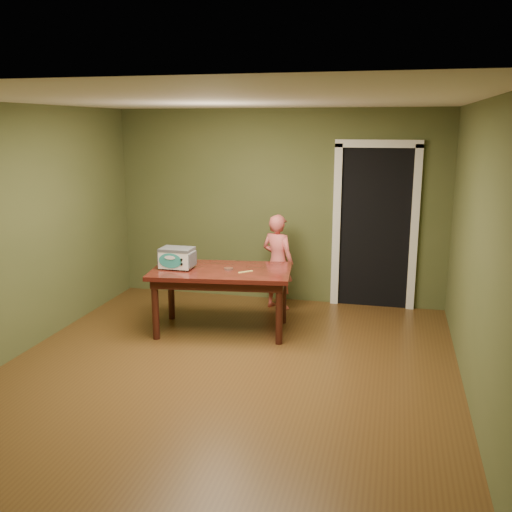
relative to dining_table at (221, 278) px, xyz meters
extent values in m
plane|color=#513517|center=(0.38, -1.09, -0.65)|extent=(5.00, 5.00, 0.00)
cube|color=#4D522C|center=(0.38, 1.41, 0.65)|extent=(4.50, 0.02, 2.60)
cube|color=#4D522C|center=(0.38, -3.59, 0.65)|extent=(4.50, 0.02, 2.60)
cube|color=#4D522C|center=(-1.87, -1.09, 0.65)|extent=(0.02, 5.00, 2.60)
cube|color=#4D522C|center=(2.63, -1.09, 0.65)|extent=(0.02, 5.00, 2.60)
cube|color=white|center=(0.38, -1.09, 1.95)|extent=(4.50, 5.00, 0.02)
cube|color=black|center=(1.68, 1.71, 0.40)|extent=(0.90, 0.60, 2.10)
cube|color=black|center=(1.68, 1.40, 0.40)|extent=(0.90, 0.02, 2.10)
cube|color=white|center=(1.18, 1.38, 0.40)|extent=(0.10, 0.06, 2.20)
cube|color=white|center=(2.18, 1.38, 0.40)|extent=(0.10, 0.06, 2.20)
cube|color=white|center=(1.68, 1.38, 1.50)|extent=(1.10, 0.06, 0.10)
cube|color=black|center=(0.00, 0.00, 0.07)|extent=(1.70, 1.10, 0.05)
cube|color=#33130C|center=(0.00, 0.00, 0.00)|extent=(1.57, 0.97, 0.10)
cylinder|color=#33130C|center=(-0.65, -0.44, -0.30)|extent=(0.08, 0.08, 0.70)
cylinder|color=#33130C|center=(-0.74, 0.26, -0.30)|extent=(0.08, 0.08, 0.70)
cylinder|color=#33130C|center=(0.74, -0.26, -0.30)|extent=(0.08, 0.08, 0.70)
cylinder|color=#33130C|center=(0.65, 0.44, -0.30)|extent=(0.08, 0.08, 0.70)
cylinder|color=#4C4F54|center=(-0.66, -0.18, 0.11)|extent=(0.02, 0.02, 0.02)
cylinder|color=#4C4F54|center=(-0.66, 0.02, 0.11)|extent=(0.02, 0.02, 0.02)
cylinder|color=#4C4F54|center=(-0.36, -0.18, 0.11)|extent=(0.02, 0.02, 0.02)
cylinder|color=#4C4F54|center=(-0.36, 0.02, 0.11)|extent=(0.02, 0.02, 0.02)
cube|color=white|center=(-0.51, -0.08, 0.22)|extent=(0.37, 0.26, 0.21)
cube|color=#4C4F54|center=(-0.51, -0.08, 0.33)|extent=(0.37, 0.27, 0.03)
cube|color=#4C4F54|center=(-0.70, -0.08, 0.22)|extent=(0.02, 0.23, 0.16)
cube|color=#4C4F54|center=(-0.32, -0.08, 0.22)|extent=(0.02, 0.23, 0.16)
ellipsoid|color=teal|center=(-0.54, -0.22, 0.22)|extent=(0.28, 0.01, 0.17)
cylinder|color=black|center=(-0.40, -0.22, 0.24)|extent=(0.03, 0.01, 0.02)
cylinder|color=black|center=(-0.40, -0.22, 0.19)|extent=(0.02, 0.01, 0.02)
cylinder|color=silver|center=(0.09, 0.00, 0.11)|extent=(0.10, 0.10, 0.02)
cylinder|color=#542B1C|center=(0.09, 0.00, 0.12)|extent=(0.09, 0.09, 0.01)
cube|color=#E4D163|center=(0.31, -0.06, 0.10)|extent=(0.15, 0.14, 0.01)
imported|color=#DF5E5C|center=(0.46, 1.00, -0.02)|extent=(0.54, 0.45, 1.26)
camera|label=1|loc=(1.91, -6.12, 1.73)|focal=40.00mm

